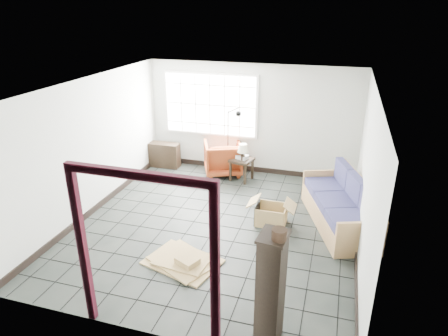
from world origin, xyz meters
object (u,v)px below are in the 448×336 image
(futon_sofa, at_px, (342,208))
(side_table, at_px, (242,163))
(tall_shelf, at_px, (271,289))
(armchair, at_px, (223,156))

(futon_sofa, height_order, side_table, futon_sofa)
(side_table, relative_size, tall_shelf, 0.38)
(armchair, height_order, side_table, armchair)
(side_table, xyz_separation_m, tall_shelf, (1.51, -4.56, 0.33))
(futon_sofa, xyz_separation_m, side_table, (-2.29, 1.45, 0.08))
(armchair, relative_size, side_table, 1.54)
(side_table, bearing_deg, futon_sofa, -32.37)
(armchair, bearing_deg, side_table, 132.34)
(armchair, distance_m, tall_shelf, 5.22)
(futon_sofa, height_order, armchair, futon_sofa)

